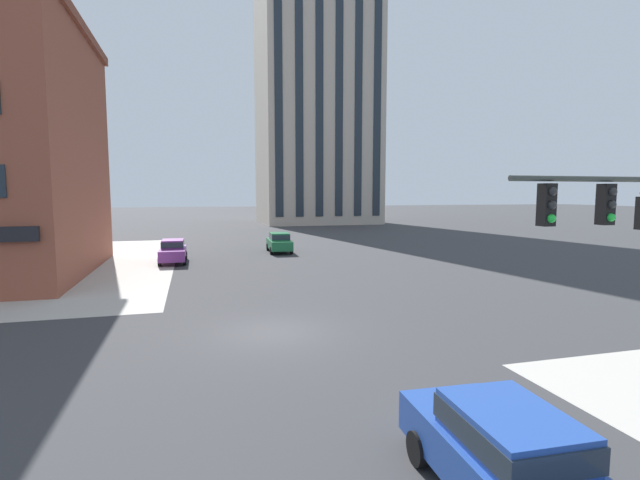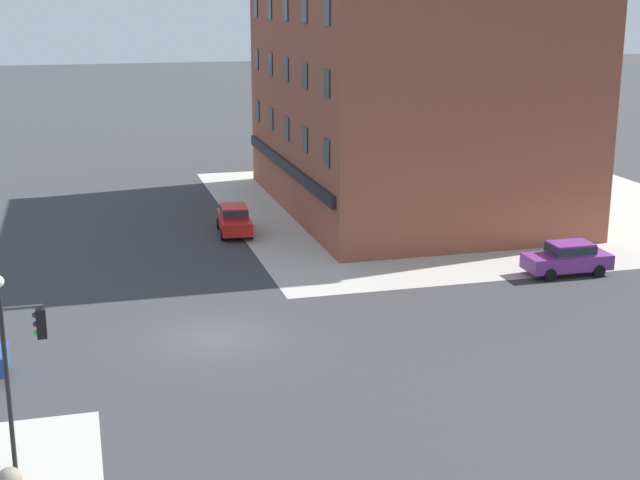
{
  "view_description": "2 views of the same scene",
  "coord_description": "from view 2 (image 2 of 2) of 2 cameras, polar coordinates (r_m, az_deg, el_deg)",
  "views": [
    {
      "loc": [
        -2.67,
        -16.41,
        5.05
      ],
      "look_at": [
        3.19,
        5.07,
        2.8
      ],
      "focal_mm": 26.2,
      "sensor_mm": 36.0,
      "label": 1
    },
    {
      "loc": [
        35.77,
        -5.1,
        13.89
      ],
      "look_at": [
        -1.43,
        4.9,
        3.5
      ],
      "focal_mm": 51.27,
      "sensor_mm": 36.0,
      "label": 2
    }
  ],
  "objects": [
    {
      "name": "car_main_northbound_far",
      "position": [
        48.26,
        15.22,
        -1.04
      ],
      "size": [
        1.93,
        4.42,
        1.68
      ],
      "color": "#7A3389",
      "rests_on": "ground"
    },
    {
      "name": "ground_plane",
      "position": [
        38.71,
        -6.5,
        -6.03
      ],
      "size": [
        320.0,
        320.0,
        0.0
      ],
      "primitive_type": "plane",
      "color": "#38383A"
    },
    {
      "name": "car_main_southbound_far",
      "position": [
        54.79,
        -5.37,
        1.34
      ],
      "size": [
        4.52,
        2.14,
        1.68
      ],
      "color": "red",
      "rests_on": "ground"
    },
    {
      "name": "street_lamp_corner_near",
      "position": [
        27.75,
        -19.07,
        -6.92
      ],
      "size": [
        0.36,
        0.36,
        6.32
      ],
      "color": "black",
      "rests_on": "ground"
    },
    {
      "name": "sidewalk_far_corner",
      "position": [
        62.72,
        8.96,
        2.12
      ],
      "size": [
        32.0,
        32.0,
        0.02
      ],
      "primitive_type": "cube",
      "color": "#B7B2A8",
      "rests_on": "ground"
    },
    {
      "name": "storefront_block_near_corner",
      "position": [
        60.86,
        5.44,
        9.25
      ],
      "size": [
        24.42,
        16.52,
        15.49
      ],
      "color": "brown",
      "rests_on": "ground"
    },
    {
      "name": "bollard_sphere_curb_a",
      "position": [
        28.62,
        -18.81,
        -13.98
      ],
      "size": [
        0.74,
        0.74,
        0.74
      ],
      "primitive_type": "sphere",
      "color": "gray",
      "rests_on": "ground"
    }
  ]
}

